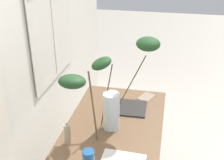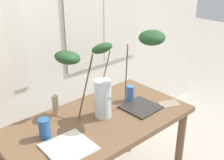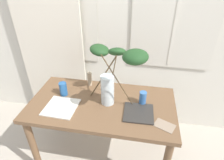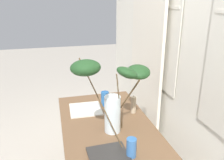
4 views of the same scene
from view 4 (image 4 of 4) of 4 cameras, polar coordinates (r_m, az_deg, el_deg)
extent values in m
cube|color=silver|center=(1.94, 20.82, 7.13)|extent=(4.38, 0.12, 2.68)
cube|color=white|center=(2.40, 11.51, 17.39)|extent=(0.81, 0.01, 1.51)
cube|color=silver|center=(2.40, 11.42, 17.40)|extent=(0.88, 0.01, 1.58)
cube|color=silver|center=(2.40, 11.33, 17.40)|extent=(0.02, 0.01, 1.51)
cube|color=silver|center=(2.40, 11.33, 17.40)|extent=(0.81, 0.01, 0.02)
cube|color=silver|center=(2.54, 8.38, 7.80)|extent=(0.80, 0.03, 2.41)
cube|color=brown|center=(1.87, -0.79, -12.10)|extent=(1.35, 0.72, 0.04)
cylinder|color=brown|center=(2.55, -10.87, -12.93)|extent=(0.06, 0.06, 0.72)
cylinder|color=brown|center=(2.64, 2.39, -11.36)|extent=(0.06, 0.06, 0.72)
cylinder|color=silver|center=(1.75, 0.12, -8.38)|extent=(0.12, 0.12, 0.29)
cylinder|color=silver|center=(1.79, 0.11, -10.96)|extent=(0.11, 0.11, 0.09)
cylinder|color=brown|center=(1.80, 3.34, -5.05)|extent=(0.25, 0.13, 0.41)
ellipsoid|color=#1E421E|center=(1.81, 6.49, 2.01)|extent=(0.26, 0.25, 0.14)
cylinder|color=brown|center=(1.55, -2.71, -5.74)|extent=(0.23, 0.25, 0.58)
ellipsoid|color=#1E421E|center=(1.32, -6.52, 3.03)|extent=(0.25, 0.25, 0.11)
cylinder|color=brown|center=(1.68, 1.82, -5.64)|extent=(0.10, 0.08, 0.47)
ellipsoid|color=#1E421E|center=(1.57, 3.73, 1.79)|extent=(0.21, 0.22, 0.15)
cylinder|color=#235693|center=(2.18, -1.75, -4.60)|extent=(0.07, 0.07, 0.13)
cylinder|color=#386BAD|center=(1.54, 4.78, -16.20)|extent=(0.06, 0.06, 0.13)
cube|color=silver|center=(2.13, -6.50, -7.15)|extent=(0.29, 0.29, 0.01)
cube|color=#2D2B28|center=(1.56, -0.76, -18.20)|extent=(0.26, 0.26, 0.01)
cylinder|color=tan|center=(2.05, 5.29, -6.07)|extent=(0.05, 0.05, 0.15)
cylinder|color=black|center=(2.02, 5.36, -3.98)|extent=(0.00, 0.00, 0.01)
camera|label=1|loc=(3.26, -15.72, 24.75)|focal=46.99mm
camera|label=2|loc=(2.81, -37.19, 18.27)|focal=45.39mm
camera|label=3|loc=(1.55, -56.72, 17.10)|focal=30.42mm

